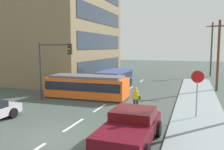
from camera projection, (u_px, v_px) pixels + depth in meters
name	position (u px, v px, depth m)	size (l,w,h in m)	color
ground_plane	(117.00, 97.00, 21.14)	(120.00, 120.00, 0.00)	#424F48
sidewalk_curb_right	(199.00, 116.00, 15.19)	(3.20, 36.00, 0.14)	gray
lane_stripe_1	(74.00, 125.00, 13.62)	(0.16, 2.40, 0.01)	silver
lane_stripe_2	(100.00, 108.00, 17.38)	(0.16, 2.40, 0.01)	silver
lane_stripe_3	(130.00, 88.00, 25.72)	(0.16, 2.40, 0.01)	silver
lane_stripe_4	(142.00, 81.00, 31.36)	(0.16, 2.40, 0.01)	silver
streetcar_tram	(87.00, 86.00, 20.72)	(7.08, 2.67, 2.00)	orange
city_bus	(115.00, 78.00, 25.80)	(2.58, 5.85, 1.89)	#3A4A86
pedestrian_crossing	(136.00, 98.00, 16.48)	(0.51, 0.36, 1.67)	#293652
pickup_truck_parked	(131.00, 128.00, 10.75)	(2.34, 5.03, 1.55)	#560A15
stop_sign	(197.00, 84.00, 14.46)	(0.76, 0.07, 2.88)	gray
traffic_light_mast	(53.00, 60.00, 19.35)	(3.01, 0.33, 4.82)	#333333
utility_pole_mid	(218.00, 54.00, 23.81)	(1.80, 0.24, 7.10)	brown
utility_pole_far	(212.00, 48.00, 35.86)	(1.80, 0.24, 8.09)	#4C4D3A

